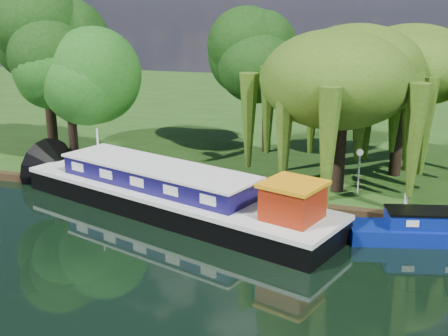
% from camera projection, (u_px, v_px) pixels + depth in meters
% --- Properties ---
extents(ground, '(120.00, 120.00, 0.00)m').
position_uv_depth(ground, '(320.00, 291.00, 21.39)').
color(ground, black).
extents(far_bank, '(120.00, 52.00, 0.45)m').
position_uv_depth(far_bank, '(372.00, 117.00, 52.43)').
color(far_bank, '#203E11').
rests_on(far_bank, ground).
extents(dutch_barge, '(18.81, 9.89, 3.90)m').
position_uv_depth(dutch_barge, '(174.00, 195.00, 29.08)').
color(dutch_barge, black).
rests_on(dutch_barge, ground).
extents(red_dinghy, '(3.06, 2.27, 0.61)m').
position_uv_depth(red_dinghy, '(156.00, 208.00, 30.02)').
color(red_dinghy, maroon).
rests_on(red_dinghy, ground).
extents(willow_left, '(7.13, 7.13, 8.54)m').
position_uv_depth(willow_left, '(344.00, 79.00, 29.58)').
color(willow_left, black).
rests_on(willow_left, far_bank).
extents(willow_right, '(6.62, 6.62, 8.06)m').
position_uv_depth(willow_right, '(403.00, 78.00, 32.50)').
color(willow_right, black).
rests_on(willow_right, far_bank).
extents(tree_far_left, '(5.21, 5.21, 8.39)m').
position_uv_depth(tree_far_left, '(68.00, 75.00, 34.88)').
color(tree_far_left, black).
rests_on(tree_far_left, far_bank).
extents(tree_far_back, '(5.98, 5.98, 10.06)m').
position_uv_depth(tree_far_back, '(45.00, 51.00, 37.09)').
color(tree_far_back, black).
rests_on(tree_far_back, far_bank).
extents(tree_far_mid, '(5.50, 5.50, 9.01)m').
position_uv_depth(tree_far_mid, '(268.00, 62.00, 37.89)').
color(tree_far_mid, black).
rests_on(tree_far_mid, far_bank).
extents(lamppost, '(0.36, 0.36, 2.56)m').
position_uv_depth(lamppost, '(359.00, 160.00, 30.16)').
color(lamppost, silver).
rests_on(lamppost, far_bank).
extents(mooring_posts, '(19.16, 0.16, 1.00)m').
position_uv_depth(mooring_posts, '(335.00, 196.00, 28.95)').
color(mooring_posts, silver).
rests_on(mooring_posts, far_bank).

